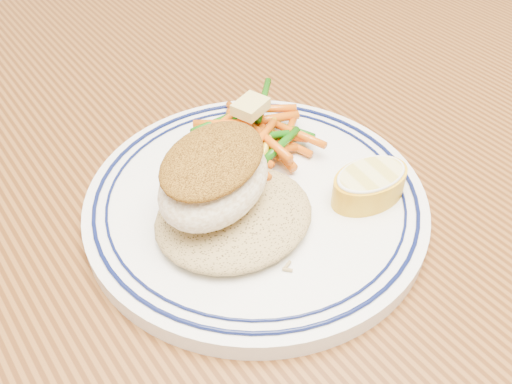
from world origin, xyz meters
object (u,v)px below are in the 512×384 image
object	(u,v)px
dining_table	(231,255)
vegetable_pile	(257,134)
rice_pilaf	(234,213)
fish_fillet	(214,176)
lemon_wedge	(369,184)
plate	(256,202)

from	to	relation	value
dining_table	vegetable_pile	distance (m)	0.13
rice_pilaf	vegetable_pile	distance (m)	0.09
fish_fillet	vegetable_pile	bearing A→B (deg)	33.56
fish_fillet	lemon_wedge	bearing A→B (deg)	-25.54
vegetable_pile	lemon_wedge	bearing A→B (deg)	-72.19
plate	vegetable_pile	world-z (taller)	vegetable_pile
dining_table	fish_fillet	bearing A→B (deg)	-131.62
plate	fish_fillet	size ratio (longest dim) A/B	2.26
fish_fillet	rice_pilaf	bearing A→B (deg)	-64.44
dining_table	vegetable_pile	bearing A→B (deg)	7.67
rice_pilaf	lemon_wedge	xyz separation A→B (m)	(0.10, -0.04, 0.00)
plate	fish_fillet	world-z (taller)	fish_fillet
dining_table	lemon_wedge	xyz separation A→B (m)	(0.07, -0.09, 0.13)
dining_table	fish_fillet	world-z (taller)	fish_fillet
lemon_wedge	plate	bearing A→B (deg)	143.88
plate	fish_fillet	xyz separation A→B (m)	(-0.04, -0.00, 0.05)
plate	rice_pilaf	xyz separation A→B (m)	(-0.03, -0.01, 0.02)
vegetable_pile	lemon_wedge	world-z (taller)	vegetable_pile
lemon_wedge	vegetable_pile	bearing A→B (deg)	107.81
fish_fillet	plate	bearing A→B (deg)	0.04
vegetable_pile	lemon_wedge	xyz separation A→B (m)	(0.03, -0.10, 0.00)
plate	vegetable_pile	bearing A→B (deg)	52.66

